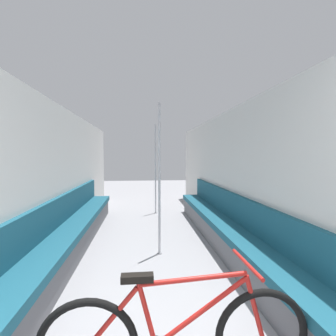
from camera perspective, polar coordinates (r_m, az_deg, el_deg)
The scene contains 6 objects.
wall_left at distance 4.14m, azimuth -24.43°, elevation -2.25°, with size 0.10×10.20×2.28m, color silver.
wall_right at distance 4.23m, azimuth 16.23°, elevation -2.01°, with size 0.10×10.20×2.28m, color silver.
bench_seat_row_left at distance 4.19m, azimuth -21.08°, elevation -14.02°, with size 0.45×5.85×0.87m.
bench_seat_row_right at distance 4.26m, azimuth 13.12°, elevation -13.61°, with size 0.45×5.85×0.87m.
grab_pole_near at distance 6.69m, azimuth -2.75°, elevation -0.50°, with size 0.08×0.08×2.26m.
grab_pole_far at distance 3.91m, azimuth -1.90°, elevation -2.84°, with size 0.08×0.08×2.26m.
Camera 1 is at (-0.13, -0.41, 1.49)m, focal length 28.00 mm.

